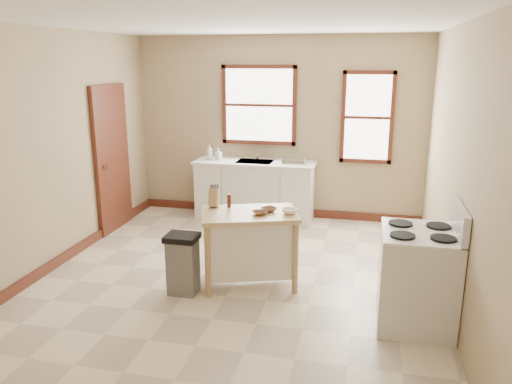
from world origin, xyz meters
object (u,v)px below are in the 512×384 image
soap_bottle_b (219,154)px  bowl_b (269,209)px  dish_rack (295,160)px  soap_bottle_a (210,152)px  knife_block (214,198)px  pepper_grinder (229,201)px  bowl_a (259,213)px  trash_bin (183,264)px  gas_stove (418,265)px  bowl_c (290,211)px  kitchen_island (250,249)px

soap_bottle_b → bowl_b: size_ratio=1.11×
dish_rack → soap_bottle_a: bearing=169.3°
soap_bottle_a → soap_bottle_b: soap_bottle_a is taller
knife_block → pepper_grinder: knife_block is taller
pepper_grinder → bowl_a: 0.44m
knife_block → pepper_grinder: 0.17m
knife_block → trash_bin: (-0.21, -0.48, -0.61)m
dish_rack → gas_stove: gas_stove is taller
pepper_grinder → bowl_a: size_ratio=0.96×
knife_block → pepper_grinder: size_ratio=1.33×
bowl_b → knife_block: bearing=177.6°
bowl_a → dish_rack: bearing=89.4°
bowl_a → trash_bin: bowl_a is taller
soap_bottle_a → bowl_c: size_ratio=1.38×
kitchen_island → bowl_c: bearing=-12.3°
pepper_grinder → bowl_b: (0.46, -0.05, -0.05)m
soap_bottle_a → bowl_c: soap_bottle_a is taller
kitchen_island → bowl_a: size_ratio=6.58×
soap_bottle_b → gas_stove: (2.78, -2.81, -0.41)m
soap_bottle_a → knife_block: size_ratio=1.14×
bowl_b → bowl_c: 0.24m
kitchen_island → bowl_a: 0.46m
kitchen_island → gas_stove: size_ratio=0.86×
dish_rack → bowl_b: 2.22m
pepper_grinder → bowl_b: pepper_grinder is taller
bowl_b → bowl_c: size_ratio=1.01×
dish_rack → trash_bin: size_ratio=0.56×
soap_bottle_a → pepper_grinder: 2.37m
soap_bottle_a → soap_bottle_b: (0.14, 0.01, -0.02)m
soap_bottle_a → soap_bottle_b: bearing=-15.4°
pepper_grinder → bowl_b: 0.47m
dish_rack → pepper_grinder: dish_rack is taller
soap_bottle_b → pepper_grinder: (0.79, -2.18, -0.10)m
soap_bottle_b → pepper_grinder: soap_bottle_b is taller
knife_block → bowl_b: size_ratio=1.20×
gas_stove → knife_block: bearing=164.4°
soap_bottle_a → gas_stove: 4.08m
soap_bottle_b → kitchen_island: bearing=-44.8°
dish_rack → kitchen_island: bearing=-104.0°
bowl_a → pepper_grinder: bearing=153.6°
kitchen_island → knife_block: 0.69m
bowl_c → trash_bin: bearing=-158.7°
soap_bottle_a → bowl_b: (1.39, -2.23, -0.17)m
dish_rack → bowl_b: dish_rack is taller
kitchen_island → trash_bin: 0.75m
soap_bottle_b → dish_rack: soap_bottle_b is taller
bowl_b → gas_stove: 1.66m
soap_bottle_a → bowl_c: 2.79m
soap_bottle_b → trash_bin: size_ratio=0.28×
soap_bottle_a → dish_rack: size_ratio=0.62×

